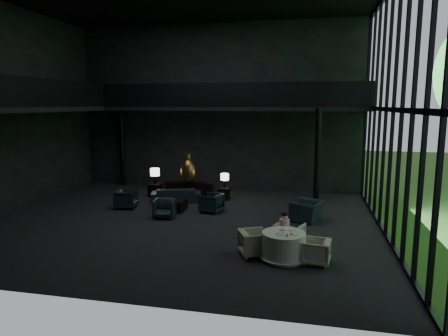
% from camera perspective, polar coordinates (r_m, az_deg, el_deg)
% --- Properties ---
extents(floor, '(14.00, 12.00, 0.02)m').
position_cam_1_polar(floor, '(14.57, -6.23, -7.58)').
color(floor, black).
rests_on(floor, ground).
extents(wall_back, '(14.00, 0.04, 8.00)m').
position_cam_1_polar(wall_back, '(19.74, -0.92, 8.60)').
color(wall_back, black).
rests_on(wall_back, ground).
extents(wall_front, '(14.00, 0.04, 8.00)m').
position_cam_1_polar(wall_front, '(8.49, -19.56, 7.48)').
color(wall_front, black).
rests_on(wall_front, ground).
extents(wall_left, '(0.04, 12.00, 8.00)m').
position_cam_1_polar(wall_left, '(17.49, -29.02, 7.42)').
color(wall_left, black).
rests_on(wall_left, ground).
extents(curtain_wall, '(0.20, 12.00, 8.00)m').
position_cam_1_polar(curtain_wall, '(13.48, 23.05, 7.67)').
color(curtain_wall, black).
rests_on(curtain_wall, ground).
extents(mezzanine_left, '(2.00, 12.00, 0.25)m').
position_cam_1_polar(mezzanine_left, '(16.85, -26.42, 7.59)').
color(mezzanine_left, black).
rests_on(mezzanine_left, wall_left).
extents(mezzanine_back, '(12.00, 2.00, 0.25)m').
position_cam_1_polar(mezzanine_back, '(18.56, 1.42, 8.57)').
color(mezzanine_back, black).
rests_on(mezzanine_back, wall_back).
extents(railing_left, '(0.06, 12.00, 1.00)m').
position_cam_1_polar(railing_left, '(16.26, -23.77, 9.86)').
color(railing_left, black).
rests_on(railing_left, mezzanine_left).
extents(railing_back, '(12.00, 0.06, 1.00)m').
position_cam_1_polar(railing_back, '(17.58, 0.82, 10.50)').
color(railing_back, black).
rests_on(railing_back, mezzanine_back).
extents(column_nw, '(0.24, 0.24, 4.00)m').
position_cam_1_polar(column_nw, '(21.27, -14.36, 2.95)').
color(column_nw, black).
rests_on(column_nw, floor).
extents(column_ne, '(0.24, 0.24, 4.00)m').
position_cam_1_polar(column_ne, '(17.38, 13.19, 1.68)').
color(column_ne, black).
rests_on(column_ne, floor).
extents(console, '(2.23, 0.51, 0.71)m').
position_cam_1_polar(console, '(18.10, -4.92, -3.11)').
color(console, black).
rests_on(console, floor).
extents(bronze_urn, '(0.70, 0.70, 1.31)m').
position_cam_1_polar(bronze_urn, '(17.74, -5.15, -0.36)').
color(bronze_urn, '#A06933').
rests_on(bronze_urn, console).
extents(side_table_left, '(0.54, 0.54, 0.59)m').
position_cam_1_polar(side_table_left, '(18.52, -9.78, -3.12)').
color(side_table_left, black).
rests_on(side_table_left, floor).
extents(table_lamp_left, '(0.42, 0.42, 0.70)m').
position_cam_1_polar(table_lamp_left, '(18.37, -9.84, -0.67)').
color(table_lamp_left, black).
rests_on(table_lamp_left, side_table_left).
extents(side_table_right, '(0.48, 0.48, 0.53)m').
position_cam_1_polar(side_table_right, '(17.64, -0.00, -3.70)').
color(side_table_right, black).
rests_on(side_table_right, floor).
extents(table_lamp_right, '(0.37, 0.37, 0.62)m').
position_cam_1_polar(table_lamp_right, '(17.65, 0.10, -1.36)').
color(table_lamp_right, black).
rests_on(table_lamp_right, side_table_right).
extents(sofa, '(2.25, 1.24, 0.84)m').
position_cam_1_polar(sofa, '(17.35, -6.85, -3.44)').
color(sofa, black).
rests_on(sofa, floor).
extents(lounge_armchair_west, '(0.93, 0.97, 0.89)m').
position_cam_1_polar(lounge_armchair_west, '(16.65, -13.77, -4.09)').
color(lounge_armchair_west, '#203241').
rests_on(lounge_armchair_west, floor).
extents(lounge_armchair_east, '(0.93, 0.96, 0.83)m').
position_cam_1_polar(lounge_armchair_east, '(15.59, -1.80, -4.83)').
color(lounge_armchair_east, black).
rests_on(lounge_armchair_east, floor).
extents(lounge_armchair_south, '(0.82, 0.78, 0.76)m').
position_cam_1_polar(lounge_armchair_south, '(14.98, -8.49, -5.65)').
color(lounge_armchair_south, '#1C3040').
rests_on(lounge_armchair_south, floor).
extents(window_armchair, '(1.11, 1.35, 1.02)m').
position_cam_1_polar(window_armchair, '(14.71, 11.75, -5.50)').
color(window_armchair, black).
rests_on(window_armchair, floor).
extents(coffee_table, '(0.97, 0.97, 0.42)m').
position_cam_1_polar(coffee_table, '(16.02, -7.29, -5.28)').
color(coffee_table, black).
rests_on(coffee_table, floor).
extents(dining_table, '(1.33, 1.33, 0.75)m').
position_cam_1_polar(dining_table, '(11.12, 8.48, -11.19)').
color(dining_table, white).
rests_on(dining_table, floor).
extents(dining_chair_north, '(0.95, 0.92, 0.76)m').
position_cam_1_polar(dining_chair_north, '(12.12, 9.33, -9.21)').
color(dining_chair_north, '#BBB49E').
rests_on(dining_chair_north, floor).
extents(dining_chair_east, '(0.69, 0.73, 0.67)m').
position_cam_1_polar(dining_chair_east, '(11.00, 12.99, -11.51)').
color(dining_chair_east, beige).
rests_on(dining_chair_east, floor).
extents(dining_chair_west, '(0.97, 0.99, 0.79)m').
position_cam_1_polar(dining_chair_west, '(11.30, 4.32, -10.43)').
color(dining_chair_west, '#B8B4A4').
rests_on(dining_chair_west, floor).
extents(child, '(0.29, 0.29, 0.63)m').
position_cam_1_polar(child, '(11.84, 8.63, -7.71)').
color(child, beige).
rests_on(child, dining_chair_north).
extents(plate_a, '(0.27, 0.27, 0.02)m').
position_cam_1_polar(plate_a, '(10.86, 8.09, -9.28)').
color(plate_a, white).
rests_on(plate_a, dining_table).
extents(plate_b, '(0.28, 0.28, 0.01)m').
position_cam_1_polar(plate_b, '(11.19, 9.64, -8.77)').
color(plate_b, white).
rests_on(plate_b, dining_table).
extents(saucer, '(0.17, 0.17, 0.01)m').
position_cam_1_polar(saucer, '(10.83, 10.07, -9.39)').
color(saucer, white).
rests_on(saucer, dining_table).
extents(coffee_cup, '(0.09, 0.09, 0.06)m').
position_cam_1_polar(coffee_cup, '(10.82, 9.64, -9.19)').
color(coffee_cup, white).
rests_on(coffee_cup, saucer).
extents(cereal_bowl, '(0.15, 0.15, 0.07)m').
position_cam_1_polar(cereal_bowl, '(11.14, 8.36, -8.66)').
color(cereal_bowl, white).
rests_on(cereal_bowl, dining_table).
extents(cream_pot, '(0.07, 0.07, 0.07)m').
position_cam_1_polar(cream_pot, '(10.66, 8.96, -9.51)').
color(cream_pot, '#99999E').
rests_on(cream_pot, dining_table).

